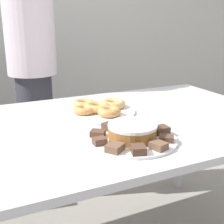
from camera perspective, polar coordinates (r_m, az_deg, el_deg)
The scene contains 21 objects.
wall_back at distance 2.84m, azimuth -15.16°, elevation 18.67°, with size 8.00×0.05×2.60m.
table at distance 1.42m, azimuth -0.99°, elevation -4.92°, with size 1.66×0.98×0.75m.
person_standing at distance 2.03m, azimuth -14.41°, elevation 8.61°, with size 0.30×0.30×1.72m.
plate_cake at distance 1.19m, azimuth 3.57°, elevation -5.06°, with size 0.34×0.34×0.01m.
plate_donuts at distance 1.52m, azimuth -2.78°, elevation 0.01°, with size 0.37×0.37×0.01m.
frosted_cake at distance 1.18m, azimuth 3.60°, elevation -3.53°, with size 0.19×0.19×0.06m.
lamington_0 at distance 1.07m, azimuth 4.84°, elevation -6.83°, with size 0.06×0.07×0.03m.
lamington_1 at distance 1.11m, azimuth 8.52°, elevation -6.10°, with size 0.06×0.07×0.02m.
lamington_2 at distance 1.18m, azimuth 9.94°, elevation -4.78°, with size 0.07×0.07×0.02m.
lamington_3 at distance 1.25m, azimuth 8.91°, elevation -3.25°, with size 0.06×0.05×0.03m.
lamington_4 at distance 1.30m, azimuth 6.11°, elevation -2.49°, with size 0.08×0.07×0.02m.
lamington_5 at distance 1.31m, azimuth 2.57°, elevation -2.20°, with size 0.06×0.07×0.02m.
lamington_6 at distance 1.27m, azimuth -0.68°, elevation -2.64°, with size 0.05×0.06×0.03m.
lamington_7 at distance 1.21m, azimuth -2.60°, elevation -3.90°, with size 0.07×0.07×0.02m.
lamington_8 at distance 1.13m, azimuth -2.30°, elevation -5.33°, with size 0.05×0.04×0.02m.
lamington_9 at distance 1.08m, azimuth 0.53°, elevation -6.53°, with size 0.08×0.07×0.03m.
donut_0 at distance 1.52m, azimuth -2.80°, elevation 0.90°, with size 0.13×0.13×0.04m.
donut_1 at distance 1.49m, azimuth -5.07°, elevation 0.44°, with size 0.11×0.11×0.04m.
donut_2 at distance 1.45m, azimuth -0.51°, elevation 0.08°, with size 0.11×0.11×0.04m.
donut_3 at distance 1.57m, azimuth 0.16°, elevation 1.52°, with size 0.13×0.13×0.04m.
donut_4 at distance 1.60m, azimuth -5.19°, elevation 1.60°, with size 0.11×0.11×0.03m.
Camera 1 is at (-0.54, -1.20, 1.21)m, focal length 50.00 mm.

